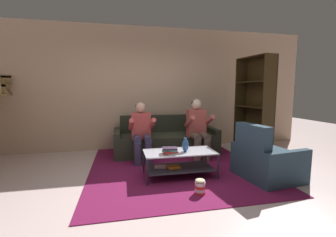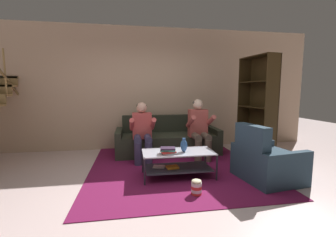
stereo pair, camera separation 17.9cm
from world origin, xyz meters
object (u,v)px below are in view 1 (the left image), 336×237
Objects in this scene: couch at (165,140)px; popcorn_tub at (200,187)px; person_seated_left at (142,130)px; vase at (185,145)px; person_seated_right at (198,126)px; armchair at (266,161)px; coffee_table at (179,160)px; bookshelf at (253,116)px; book_stack at (170,150)px.

popcorn_tub is (0.05, -2.14, -0.17)m from couch.
person_seated_left is 1.16m from vase.
person_seated_right is (1.17, 0.00, 0.02)m from person_seated_left.
person_seated_left is 1.21× the size of armchair.
armchair is (1.27, -1.82, 0.01)m from couch.
popcorn_tub is (0.12, -0.68, -0.17)m from coffee_table.
armchair is at bearing -114.14° from bookshelf.
book_stack is (-0.26, -0.07, -0.05)m from vase.
coffee_table is at bearing -124.65° from person_seated_right.
bookshelf reaches higher than coffee_table.
person_seated_right is at bearing 60.48° from vase.
popcorn_tub is (-0.54, -1.63, -0.56)m from person_seated_right.
armchair is (1.34, -0.36, 0.00)m from coffee_table.
person_seated_left reaches higher than popcorn_tub.
bookshelf reaches higher than vase.
vase is 0.76m from popcorn_tub.
person_seated_left is 2.47m from bookshelf.
person_seated_right is 4.71× the size of book_stack.
person_seated_left is 1.17m from person_seated_right.
couch is 8.73× the size of book_stack.
vase is at bearing -119.52° from person_seated_right.
vase is at bearing 165.92° from armchair.
book_stack is at bearing -166.17° from vase.
person_seated_left reaches higher than book_stack.
person_seated_left is 1.02× the size of coffee_table.
coffee_table is 5.13× the size of vase.
person_seated_right is 5.47× the size of vase.
armchair is at bearing -34.97° from person_seated_left.
popcorn_tub is at bearing -165.29° from armchair.
person_seated_left reaches higher than coffee_table.
coffee_table is 1.39m from armchair.
vase is at bearing -25.14° from coffee_table.
vase is 0.23× the size of armchair.
popcorn_tub is (-1.82, -1.66, -0.75)m from bookshelf.
person_seated_right is 0.58× the size of bookshelf.
bookshelf is 1.57m from armchair.
vase is 2.14m from bookshelf.
bookshelf is (2.46, 0.04, 0.22)m from person_seated_left.
couch reaches higher than book_stack.
person_seated_right is (0.59, -0.52, 0.38)m from couch.
bookshelf is at bearing 29.02° from vase.
book_stack is 2.41m from bookshelf.
armchair is (0.69, -1.30, -0.38)m from person_seated_right.
book_stack is (-0.17, -0.11, 0.19)m from coffee_table.
bookshelf reaches higher than book_stack.
popcorn_tub is at bearing -88.66° from couch.
vase is at bearing 13.83° from book_stack.
couch is 1.98× the size of coffee_table.
couch is 0.86m from person_seated_left.
popcorn_tub is at bearing -108.23° from person_seated_right.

